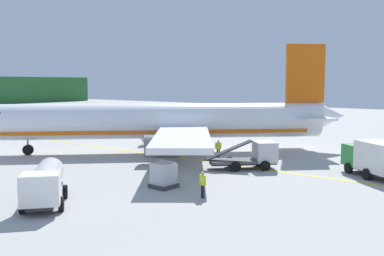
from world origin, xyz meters
The scene contains 8 objects.
airliner_foreground centered at (23.99, 21.25, 3.39)m, with size 31.71×32.63×11.90m.
service_truck_fuel centered at (4.50, 13.75, 1.40)m, with size 5.69×6.24×2.40m.
service_truck_baggage centered at (22.44, 8.97, 1.18)m, with size 5.68×5.66×2.58m.
service_truck_catering centered at (25.32, -0.38, 1.61)m, with size 5.19×5.70×2.96m.
cargo_container_near centered at (12.25, 10.65, 0.93)m, with size 1.73×1.73×1.96m.
crew_marshaller centered at (25.25, 14.73, 1.04)m, with size 0.47×0.49×1.76m.
crew_loader_left centered at (11.65, 6.69, 1.06)m, with size 0.35×0.61×1.79m.
apron_guide_line centered at (22.56, 16.66, 0.01)m, with size 0.30×60.00×0.01m, color yellow.
Camera 1 is at (-10.80, -9.83, 7.61)m, focal length 40.24 mm.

